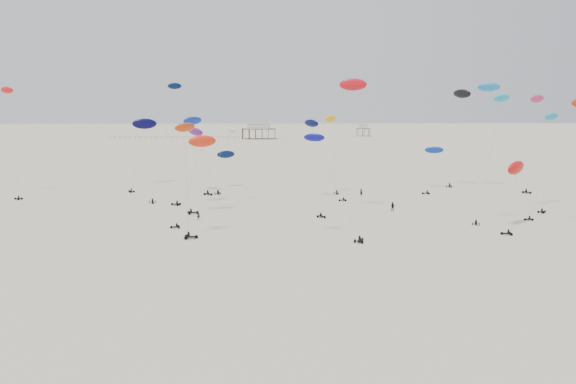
{
  "coord_description": "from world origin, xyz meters",
  "views": [
    {
      "loc": [
        -2.68,
        1.13,
        20.4
      ],
      "look_at": [
        0.0,
        88.0,
        7.0
      ],
      "focal_mm": 35.0,
      "sensor_mm": 36.0,
      "label": 1
    }
  ],
  "objects_px": {
    "pavilion_main": "(259,132)",
    "rig_9": "(433,157)",
    "pavilion_small": "(363,131)",
    "spectator_0": "(198,220)",
    "rig_4": "(495,105)",
    "rig_0": "(332,137)"
  },
  "relations": [
    {
      "from": "pavilion_main",
      "to": "rig_9",
      "type": "distance_m",
      "value": 217.84
    },
    {
      "from": "pavilion_small",
      "to": "spectator_0",
      "type": "relative_size",
      "value": 4.79
    },
    {
      "from": "pavilion_small",
      "to": "spectator_0",
      "type": "distance_m",
      "value": 289.04
    },
    {
      "from": "rig_4",
      "to": "rig_9",
      "type": "relative_size",
      "value": 1.99
    },
    {
      "from": "rig_0",
      "to": "spectator_0",
      "type": "xyz_separation_m",
      "value": [
        -27.38,
        -30.18,
        -13.18
      ]
    },
    {
      "from": "rig_0",
      "to": "spectator_0",
      "type": "relative_size",
      "value": 9.76
    },
    {
      "from": "pavilion_main",
      "to": "pavilion_small",
      "type": "relative_size",
      "value": 2.33
    },
    {
      "from": "pavilion_main",
      "to": "rig_9",
      "type": "height_order",
      "value": "rig_9"
    },
    {
      "from": "pavilion_main",
      "to": "rig_0",
      "type": "height_order",
      "value": "rig_0"
    },
    {
      "from": "rig_4",
      "to": "rig_9",
      "type": "bearing_deg",
      "value": -29.65
    },
    {
      "from": "pavilion_main",
      "to": "rig_0",
      "type": "distance_m",
      "value": 219.95
    },
    {
      "from": "spectator_0",
      "to": "rig_0",
      "type": "bearing_deg",
      "value": -114.0
    },
    {
      "from": "rig_4",
      "to": "rig_9",
      "type": "height_order",
      "value": "rig_4"
    },
    {
      "from": "rig_0",
      "to": "rig_9",
      "type": "relative_size",
      "value": 1.35
    },
    {
      "from": "rig_9",
      "to": "pavilion_small",
      "type": "bearing_deg",
      "value": -2.33
    },
    {
      "from": "rig_4",
      "to": "spectator_0",
      "type": "height_order",
      "value": "rig_4"
    },
    {
      "from": "rig_0",
      "to": "rig_9",
      "type": "distance_m",
      "value": 26.82
    },
    {
      "from": "rig_0",
      "to": "rig_4",
      "type": "bearing_deg",
      "value": -172.4
    },
    {
      "from": "rig_0",
      "to": "pavilion_small",
      "type": "bearing_deg",
      "value": -102.85
    },
    {
      "from": "pavilion_main",
      "to": "rig_4",
      "type": "bearing_deg",
      "value": -73.64
    },
    {
      "from": "pavilion_main",
      "to": "rig_4",
      "type": "height_order",
      "value": "rig_4"
    },
    {
      "from": "rig_9",
      "to": "spectator_0",
      "type": "xyz_separation_m",
      "value": [
        -52.99,
        -36.25,
        -8.01
      ]
    }
  ]
}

